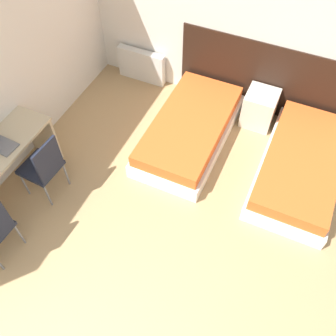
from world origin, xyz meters
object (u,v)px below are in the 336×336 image
Objects in this scene: nightstand at (260,108)px; chair_near_laptop at (43,166)px; bed_near_door at (301,166)px; bed_near_window at (190,130)px.

nightstand is 3.05m from chair_near_laptop.
bed_near_door is 2.06× the size of chair_near_laptop.
bed_near_window is 2.06× the size of chair_near_laptop.
chair_near_laptop reaches higher than bed_near_door.
bed_near_door is at bearing 0.00° from bed_near_window.
nightstand reaches higher than bed_near_door.
bed_near_window is 1.00× the size of bed_near_door.
chair_near_laptop is at bearing -151.08° from bed_near_door.
bed_near_door is (1.54, 0.00, 0.00)m from bed_near_window.
bed_near_window is 1.07m from nightstand.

